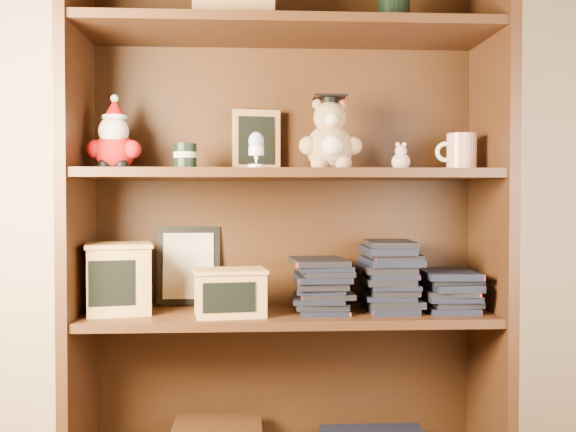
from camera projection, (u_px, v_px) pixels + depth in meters
name	position (u px, v px, depth m)	size (l,w,h in m)	color
bookcase	(286.00, 230.00, 1.95)	(1.20, 0.35, 1.60)	#3E2211
shelf_lower	(288.00, 316.00, 1.91)	(1.14, 0.33, 0.02)	#3E2211
shelf_upper	(288.00, 174.00, 1.90)	(1.14, 0.33, 0.02)	#3E2211
santa_plush	(114.00, 141.00, 1.86)	(0.15, 0.11, 0.21)	#A50F0F
teachers_tin	(185.00, 156.00, 1.88)	(0.07, 0.07, 0.07)	black
chalkboard_plaque	(256.00, 142.00, 2.00)	(0.14, 0.09, 0.18)	#9E7547
egg_cup	(256.00, 149.00, 1.81)	(0.05, 0.05, 0.10)	white
grad_teddy_bear	(330.00, 141.00, 1.89)	(0.18, 0.15, 0.22)	tan
pink_figurine	(401.00, 159.00, 1.91)	(0.05, 0.05, 0.08)	beige
teacher_mug	(461.00, 152.00, 1.92)	(0.12, 0.08, 0.10)	silver
certificate_frame	(189.00, 266.00, 2.02)	(0.19, 0.05, 0.23)	black
treats_box	(118.00, 278.00, 1.88)	(0.21, 0.21, 0.19)	tan
pencils_box	(230.00, 292.00, 1.83)	(0.21, 0.16, 0.13)	tan
book_stack_left	(322.00, 283.00, 1.91)	(0.14, 0.20, 0.16)	black
book_stack_mid	(390.00, 277.00, 1.92)	(0.14, 0.20, 0.19)	black
book_stack_right	(447.00, 290.00, 1.93)	(0.14, 0.20, 0.11)	black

